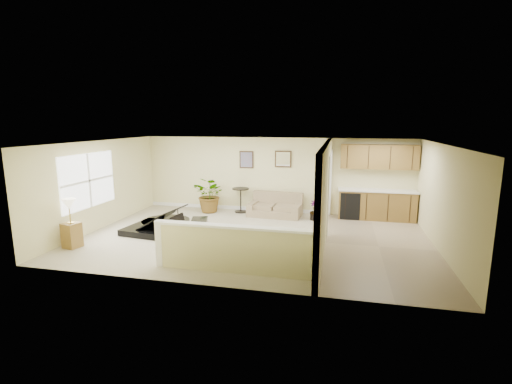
% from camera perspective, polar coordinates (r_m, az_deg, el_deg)
% --- Properties ---
extents(floor, '(9.00, 9.00, 0.00)m').
position_cam_1_polar(floor, '(9.85, -0.33, -7.06)').
color(floor, beige).
rests_on(floor, ground).
extents(back_wall, '(9.00, 0.04, 2.50)m').
position_cam_1_polar(back_wall, '(12.44, 2.82, 2.61)').
color(back_wall, beige).
rests_on(back_wall, floor).
extents(front_wall, '(9.00, 0.04, 2.50)m').
position_cam_1_polar(front_wall, '(6.73, -6.19, -4.56)').
color(front_wall, beige).
rests_on(front_wall, floor).
extents(left_wall, '(0.04, 6.00, 2.50)m').
position_cam_1_polar(left_wall, '(11.43, -22.89, 1.02)').
color(left_wall, beige).
rests_on(left_wall, floor).
extents(right_wall, '(0.04, 6.00, 2.50)m').
position_cam_1_polar(right_wall, '(9.59, 26.84, -1.03)').
color(right_wall, beige).
rests_on(right_wall, floor).
extents(ceiling, '(9.00, 6.00, 0.04)m').
position_cam_1_polar(ceiling, '(9.39, -0.35, 7.61)').
color(ceiling, white).
rests_on(ceiling, back_wall).
extents(kitchen_vinyl, '(2.70, 6.00, 0.01)m').
position_cam_1_polar(kitchen_vinyl, '(9.67, 18.35, -7.97)').
color(kitchen_vinyl, tan).
rests_on(kitchen_vinyl, floor).
extents(interior_partition, '(0.18, 5.99, 2.50)m').
position_cam_1_polar(interior_partition, '(9.56, 10.58, -0.26)').
color(interior_partition, beige).
rests_on(interior_partition, floor).
extents(pony_half_wall, '(3.42, 0.22, 1.00)m').
position_cam_1_polar(pony_half_wall, '(7.56, -3.79, -8.58)').
color(pony_half_wall, beige).
rests_on(pony_half_wall, floor).
extents(left_window, '(0.05, 2.15, 1.45)m').
position_cam_1_polar(left_window, '(10.99, -24.41, 1.61)').
color(left_window, white).
rests_on(left_window, left_wall).
extents(wall_art_left, '(0.48, 0.04, 0.58)m').
position_cam_1_polar(wall_art_left, '(12.55, -1.48, 4.99)').
color(wall_art_left, '#392715').
rests_on(wall_art_left, back_wall).
extents(wall_mirror, '(0.55, 0.04, 0.55)m').
position_cam_1_polar(wall_mirror, '(12.30, 4.20, 5.08)').
color(wall_mirror, '#392715').
rests_on(wall_mirror, back_wall).
extents(kitchen_cabinets, '(2.36, 0.65, 2.33)m').
position_cam_1_polar(kitchen_cabinets, '(12.10, 17.61, 0.05)').
color(kitchen_cabinets, olive).
rests_on(kitchen_cabinets, floor).
extents(piano, '(2.04, 2.10, 1.55)m').
position_cam_1_polar(piano, '(10.68, -14.71, -2.41)').
color(piano, black).
rests_on(piano, floor).
extents(piano_bench, '(0.61, 0.88, 0.53)m').
position_cam_1_polar(piano_bench, '(9.73, -8.70, -5.79)').
color(piano_bench, black).
rests_on(piano_bench, floor).
extents(loveseat, '(1.75, 1.08, 0.96)m').
position_cam_1_polar(loveseat, '(12.07, 3.00, -1.92)').
color(loveseat, '#968560').
rests_on(loveseat, floor).
extents(accent_table, '(0.57, 0.57, 0.82)m').
position_cam_1_polar(accent_table, '(12.46, -2.37, -0.75)').
color(accent_table, black).
rests_on(accent_table, floor).
extents(palm_plant, '(1.33, 1.25, 1.20)m').
position_cam_1_polar(palm_plant, '(12.53, -7.00, -0.47)').
color(palm_plant, black).
rests_on(palm_plant, floor).
extents(small_plant, '(0.45, 0.45, 0.61)m').
position_cam_1_polar(small_plant, '(11.68, 9.11, -3.01)').
color(small_plant, black).
rests_on(small_plant, floor).
extents(lamp_stand, '(0.42, 0.42, 1.21)m').
position_cam_1_polar(lamp_stand, '(10.05, -26.57, -4.83)').
color(lamp_stand, olive).
rests_on(lamp_stand, floor).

